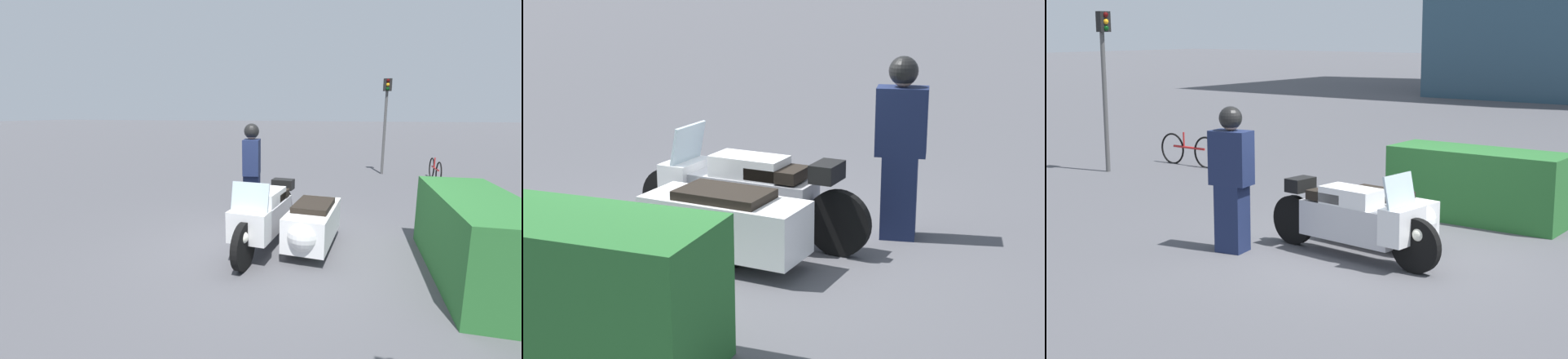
{
  "view_description": "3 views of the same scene",
  "coord_description": "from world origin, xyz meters",
  "views": [
    {
      "loc": [
        5.15,
        0.93,
        2.11
      ],
      "look_at": [
        -0.25,
        -0.46,
        1.03
      ],
      "focal_mm": 24.0,
      "sensor_mm": 36.0,
      "label": 1
    },
    {
      "loc": [
        -3.15,
        6.92,
        2.76
      ],
      "look_at": [
        -0.59,
        0.12,
        0.81
      ],
      "focal_mm": 55.0,
      "sensor_mm": 36.0,
      "label": 2
    },
    {
      "loc": [
        5.24,
        -8.54,
        2.85
      ],
      "look_at": [
        -0.42,
        -0.74,
        1.03
      ],
      "focal_mm": 55.0,
      "sensor_mm": 36.0,
      "label": 3
    }
  ],
  "objects": [
    {
      "name": "ground_plane",
      "position": [
        0.0,
        0.0,
        0.0
      ],
      "size": [
        160.0,
        160.0,
        0.0
      ],
      "primitive_type": "plane",
      "color": "#4C4C51"
    },
    {
      "name": "police_motorcycle",
      "position": [
        0.01,
        0.08,
        0.47
      ],
      "size": [
        2.63,
        1.49,
        1.16
      ],
      "rotation": [
        0.0,
        0.0,
        -0.1
      ],
      "color": "black",
      "rests_on": "ground"
    },
    {
      "name": "officer_rider",
      "position": [
        -1.46,
        -0.96,
        1.0
      ],
      "size": [
        0.56,
        0.39,
        1.89
      ],
      "rotation": [
        0.0,
        0.0,
        1.73
      ],
      "color": "#192347",
      "rests_on": "ground"
    },
    {
      "name": "hedge_bush_curbside",
      "position": [
        0.4,
        2.51,
        0.54
      ],
      "size": [
        2.66,
        0.94,
        1.08
      ],
      "primitive_type": "cube",
      "color": "#28662D",
      "rests_on": "ground"
    },
    {
      "name": "traffic_light_far",
      "position": [
        -7.42,
        2.03,
        2.12
      ],
      "size": [
        0.23,
        0.26,
        3.2
      ],
      "rotation": [
        0.0,
        0.0,
        0.03
      ],
      "color": "#4C4C4C",
      "rests_on": "ground"
    },
    {
      "name": "bicycle_parked",
      "position": [
        -6.64,
        3.54,
        0.32
      ],
      "size": [
        1.66,
        0.05,
        0.72
      ],
      "rotation": [
        0.0,
        0.0,
        -0.01
      ],
      "color": "black",
      "rests_on": "ground"
    }
  ]
}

